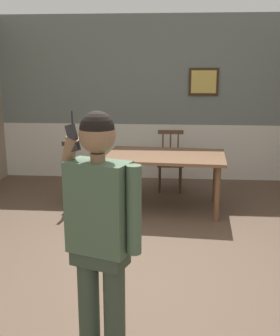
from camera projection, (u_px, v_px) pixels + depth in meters
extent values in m
plane|color=brown|center=(143.00, 272.00, 4.03)|extent=(7.72, 7.72, 0.00)
cube|color=slate|center=(158.00, 70.00, 6.99)|extent=(5.52, 0.12, 1.80)
cube|color=silver|center=(157.00, 151.00, 7.32)|extent=(5.52, 0.14, 0.95)
cube|color=silver|center=(157.00, 124.00, 7.18)|extent=(5.52, 0.05, 0.06)
cube|color=#382314|center=(204.00, 82.00, 6.90)|extent=(0.49, 0.03, 0.45)
cube|color=#D8BB57|center=(204.00, 82.00, 6.88)|extent=(0.41, 0.01, 0.37)
cube|color=brown|center=(166.00, 156.00, 5.66)|extent=(1.65, 1.13, 0.04)
cylinder|color=brown|center=(110.00, 189.00, 5.45)|extent=(0.07, 0.07, 0.72)
cylinder|color=brown|center=(217.00, 194.00, 5.25)|extent=(0.07, 0.07, 0.72)
cylinder|color=brown|center=(122.00, 174.00, 6.24)|extent=(0.07, 0.07, 0.72)
cylinder|color=brown|center=(215.00, 177.00, 6.05)|extent=(0.07, 0.07, 0.72)
cube|color=#2D2319|center=(85.00, 175.00, 5.89)|extent=(0.52, 0.52, 0.03)
cube|color=#2D2319|center=(69.00, 141.00, 5.82)|extent=(0.10, 0.46, 0.06)
cylinder|color=#2D2319|center=(74.00, 154.00, 6.00)|extent=(0.02, 0.02, 0.49)
cylinder|color=#2D2319|center=(70.00, 156.00, 5.87)|extent=(0.02, 0.02, 0.49)
cylinder|color=#2D2319|center=(66.00, 158.00, 5.74)|extent=(0.02, 0.02, 0.49)
cylinder|color=#2D2319|center=(101.00, 187.00, 6.08)|extent=(0.04, 0.04, 0.42)
cylinder|color=#2D2319|center=(93.00, 195.00, 5.73)|extent=(0.04, 0.04, 0.42)
cylinder|color=#2D2319|center=(78.00, 186.00, 6.16)|extent=(0.04, 0.04, 0.42)
cylinder|color=#2D2319|center=(68.00, 193.00, 5.81)|extent=(0.04, 0.04, 0.42)
cube|color=#513823|center=(170.00, 164.00, 6.56)|extent=(0.41, 0.41, 0.03)
cube|color=#513823|center=(171.00, 132.00, 6.62)|extent=(0.41, 0.04, 0.06)
cylinder|color=#513823|center=(178.00, 145.00, 6.67)|extent=(0.02, 0.02, 0.49)
cylinder|color=#513823|center=(170.00, 145.00, 6.67)|extent=(0.02, 0.02, 0.49)
cylinder|color=#513823|center=(163.00, 145.00, 6.68)|extent=(0.02, 0.02, 0.49)
cylinder|color=#513823|center=(181.00, 180.00, 6.44)|extent=(0.04, 0.04, 0.42)
cylinder|color=#513823|center=(159.00, 180.00, 6.46)|extent=(0.04, 0.04, 0.42)
cylinder|color=#513823|center=(180.00, 175.00, 6.76)|extent=(0.04, 0.04, 0.42)
cylinder|color=#513823|center=(160.00, 175.00, 6.78)|extent=(0.04, 0.04, 0.42)
cylinder|color=#3A493A|center=(114.00, 311.00, 2.68)|extent=(0.14, 0.14, 0.81)
cylinder|color=#3A493A|center=(89.00, 305.00, 2.75)|extent=(0.14, 0.14, 0.81)
cube|color=#3A493A|center=(100.00, 255.00, 2.62)|extent=(0.38, 0.29, 0.12)
cube|color=#4C664C|center=(99.00, 207.00, 2.55)|extent=(0.43, 0.32, 0.57)
cylinder|color=#4C664C|center=(134.00, 210.00, 2.45)|extent=(0.09, 0.09, 0.54)
cylinder|color=#936B4C|center=(70.00, 150.00, 2.52)|extent=(0.16, 0.16, 0.19)
cylinder|color=#936B4C|center=(98.00, 157.00, 2.47)|extent=(0.09, 0.09, 0.05)
sphere|color=#936B4C|center=(97.00, 135.00, 2.44)|extent=(0.22, 0.22, 0.22)
sphere|color=black|center=(97.00, 129.00, 2.43)|extent=(0.21, 0.21, 0.21)
cube|color=#2D2D33|center=(73.00, 138.00, 2.48)|extent=(0.09, 0.06, 0.17)
cylinder|color=black|center=(72.00, 118.00, 2.45)|extent=(0.01, 0.01, 0.08)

